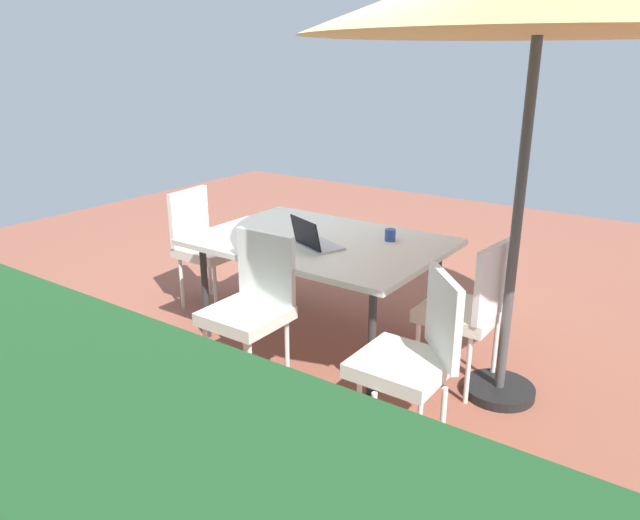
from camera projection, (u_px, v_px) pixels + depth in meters
ground_plane at (320, 339)px, 4.53m from camera, size 10.00×10.00×0.02m
dining_table at (320, 246)px, 4.29m from camera, size 1.73×1.23×0.78m
chair_west at (469, 306)px, 3.71m from camera, size 0.48×0.47×0.98m
chair_north at (252, 303)px, 3.75m from camera, size 0.46×0.46×0.98m
chair_east at (204, 242)px, 4.97m from camera, size 0.48×0.47×0.98m
chair_northwest at (413, 354)px, 3.11m from camera, size 0.59×0.59×0.98m
laptop at (314, 241)px, 4.07m from camera, size 0.39×0.35×0.21m
cup at (390, 235)px, 4.23m from camera, size 0.08×0.08×0.08m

